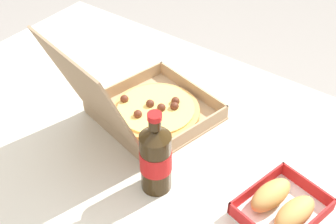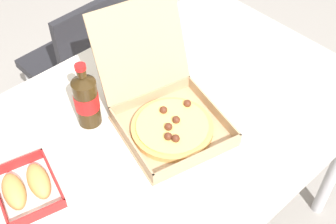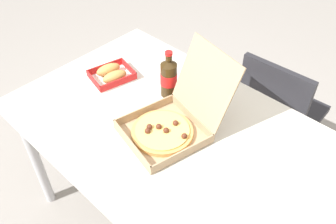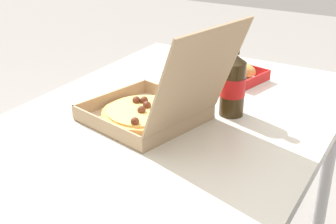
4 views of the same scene
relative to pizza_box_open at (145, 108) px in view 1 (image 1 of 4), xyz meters
name	(u,v)px [view 1 (image 1 of 4)]	position (x,y,z in m)	size (l,w,h in m)	color
dining_table	(144,147)	(-0.01, 0.02, -0.12)	(1.36, 0.88, 0.75)	silver
pizza_box_open	(145,108)	(0.00, 0.00, 0.00)	(0.37, 0.45, 0.32)	tan
bread_side_box	(282,205)	(-0.44, 0.07, -0.02)	(0.19, 0.22, 0.06)	white
cola_bottle	(156,158)	(-0.17, 0.17, 0.05)	(0.07, 0.07, 0.22)	#33230F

